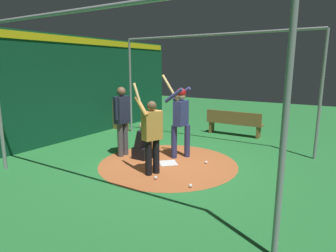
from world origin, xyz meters
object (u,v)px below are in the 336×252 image
Objects in this scene: catcher at (144,144)px; baseball_1 at (190,186)px; baseball_2 at (156,178)px; home_plate at (168,163)px; batter at (180,116)px; bench at (234,123)px; baseball_0 at (206,162)px; visitor at (152,133)px; umpire at (122,117)px; bat_rack at (116,116)px.

catcher is 13.24× the size of baseball_1.
baseball_2 is (-0.83, -0.01, 0.00)m from baseball_1.
batter is (0.01, 0.60, 1.10)m from home_plate.
batter is 2.20× the size of catcher.
bench is 25.99× the size of baseball_0.
baseball_0 is at bearing 81.02° from visitor.
baseball_1 reaches higher than home_plate.
home_plate is 5.68× the size of baseball_1.
bench is 4.75m from baseball_2.
visitor is at bearing -26.00° from umpire.
baseball_1 is at bearing -54.46° from batter.
baseball_1 is (4.93, -3.36, -0.45)m from bat_rack.
batter is 1.96m from baseball_2.
catcher is 0.51× the size of bench.
umpire is 1.60m from visitor.
baseball_0 is at bearing 102.67° from baseball_1.
umpire is 1.56× the size of bat_rack.
baseball_2 is at bearing -108.42° from baseball_0.
home_plate is 1.22m from visitor.
batter reaches higher than bench.
batter is 1.07× the size of visitor.
visitor is (0.06, -1.38, -0.16)m from batter.
batter is 1.20m from catcher.
batter is at bearing 37.45° from catcher.
batter is at bearing 89.42° from home_plate.
visitor reaches higher than bench.
bench is at bearing 108.09° from visitor.
baseball_1 is at bearing -41.07° from home_plate.
visitor reaches higher than baseball_0.
bat_rack is at bearing 145.67° from baseball_1.
batter is 1.17× the size of umpire.
home_plate is 3.77m from bench.
baseball_1 is at bearing -77.33° from baseball_0.
catcher is (-0.76, -0.58, -0.73)m from batter.
baseball_1 is at bearing -80.53° from bench.
catcher reaches higher than baseball_1.
baseball_0 and baseball_1 have the same top height.
baseball_0 is at bearing -22.39° from bat_rack.
catcher is at bearing -37.85° from bat_rack.
bat_rack reaches higher than home_plate.
baseball_2 is (0.25, -0.23, -0.91)m from visitor.
bench is 4.80m from baseball_1.
bench is (0.36, 3.72, 0.44)m from home_plate.
visitor is (0.07, -0.78, 0.94)m from home_plate.
visitor reaches higher than baseball_2.
baseball_2 is at bearing -20.73° from visitor.
visitor is at bearing 137.51° from baseball_2.
catcher is at bearing 136.31° from baseball_2.
bench is 3.31m from baseball_0.
umpire is 24.85× the size of baseball_2.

